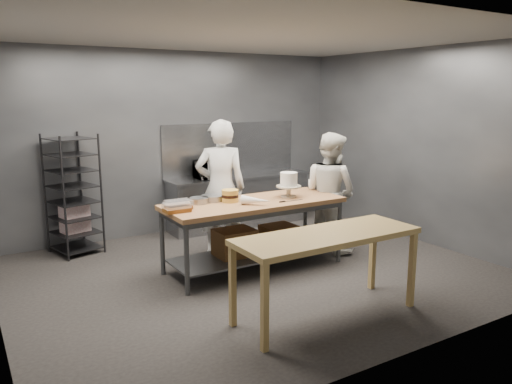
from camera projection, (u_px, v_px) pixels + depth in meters
ground at (255, 272)px, 6.55m from camera, size 6.00×6.00×0.00m
back_wall at (178, 143)px, 8.35m from camera, size 6.00×0.04×3.00m
work_table at (254, 226)px, 6.63m from camera, size 2.40×0.90×0.92m
near_counter at (327, 241)px, 5.12m from camera, size 2.00×0.70×0.90m
back_counter at (240, 201)px, 8.80m from camera, size 2.60×0.60×0.90m
splashback_panel at (231, 148)px, 8.87m from camera, size 2.60×0.02×0.90m
speed_rack at (73, 195)px, 7.22m from camera, size 0.75×0.78×1.75m
chef_behind at (221, 188)px, 7.11m from camera, size 0.84×0.72×1.96m
chef_right at (330, 192)px, 7.34m from camera, size 0.82×0.97×1.76m
microwave at (212, 169)px, 8.41m from camera, size 0.54×0.37×0.30m
frosted_cake_stand at (289, 182)px, 6.75m from camera, size 0.34×0.34×0.34m
layer_cake at (230, 196)px, 6.48m from camera, size 0.22×0.22×0.16m
cake_pans at (207, 199)px, 6.49m from camera, size 0.48×0.32×0.07m
piping_bag at (256, 200)px, 6.29m from camera, size 0.35×0.36×0.12m
offset_spatula at (288, 201)px, 6.51m from camera, size 0.36×0.02×0.02m
pastry_clamshells at (178, 206)px, 6.00m from camera, size 0.38×0.33×0.11m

